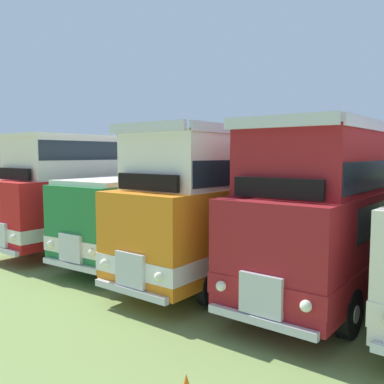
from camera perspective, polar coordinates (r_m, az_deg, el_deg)
name	(u,v)px	position (r m, az deg, el deg)	size (l,w,h in m)	color
ground_plane	(245,267)	(14.12, 7.37, -10.27)	(200.00, 200.00, 0.00)	#7A934C
bus_first_in_row	(116,185)	(17.96, -10.54, 1.01)	(2.66, 10.14, 4.49)	red
bus_second_in_row	(178,206)	(15.95, -1.98, -2.01)	(3.12, 10.47, 2.99)	#237538
bus_third_in_row	(247,197)	(13.72, 7.57, -0.69)	(2.63, 10.48, 4.52)	orange
bus_fourth_in_row	(351,203)	(12.76, 21.19, -1.44)	(2.69, 10.60, 4.52)	maroon
rope_fence_line	(351,210)	(24.58, 21.16, -2.38)	(19.13, 0.08, 1.05)	#8C704C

